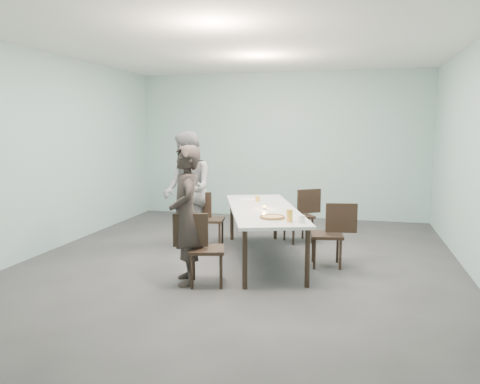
% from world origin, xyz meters
% --- Properties ---
extents(ground, '(7.00, 7.00, 0.00)m').
position_xyz_m(ground, '(0.00, 0.00, 0.00)').
color(ground, '#333335').
rests_on(ground, ground).
extents(room_shell, '(6.02, 7.02, 3.01)m').
position_xyz_m(room_shell, '(0.00, 0.00, 2.03)').
color(room_shell, '#91B7B4').
rests_on(room_shell, ground).
extents(table, '(1.67, 2.75, 0.75)m').
position_xyz_m(table, '(0.28, 0.23, 0.69)').
color(table, white).
rests_on(table, ground).
extents(chair_near_left, '(0.65, 0.52, 0.87)m').
position_xyz_m(chair_near_left, '(-0.25, -1.01, 0.50)').
color(chair_near_left, black).
rests_on(chair_near_left, ground).
extents(chair_far_left, '(0.64, 0.48, 0.87)m').
position_xyz_m(chair_far_left, '(-0.75, 0.75, 0.50)').
color(chair_far_left, black).
rests_on(chair_far_left, ground).
extents(chair_near_right, '(0.64, 0.48, 0.87)m').
position_xyz_m(chair_near_right, '(1.26, 0.14, 0.50)').
color(chair_near_right, black).
rests_on(chair_near_right, ground).
extents(chair_far_right, '(0.64, 0.58, 0.87)m').
position_xyz_m(chair_far_right, '(0.72, 1.44, 0.50)').
color(chair_far_right, black).
rests_on(chair_far_right, ground).
extents(diner_near, '(0.61, 0.72, 1.68)m').
position_xyz_m(diner_near, '(-0.43, -0.99, 0.84)').
color(diner_near, black).
rests_on(diner_near, ground).
extents(diner_far, '(1.11, 1.13, 1.83)m').
position_xyz_m(diner_far, '(-1.00, 0.63, 0.92)').
color(diner_far, slate).
rests_on(diner_far, ground).
extents(pizza, '(0.34, 0.34, 0.04)m').
position_xyz_m(pizza, '(0.54, -0.52, 0.77)').
color(pizza, white).
rests_on(pizza, table).
extents(side_plate, '(0.18, 0.18, 0.01)m').
position_xyz_m(side_plate, '(0.52, -0.31, 0.76)').
color(side_plate, white).
rests_on(side_plate, table).
extents(beer_glass, '(0.08, 0.08, 0.15)m').
position_xyz_m(beer_glass, '(0.78, -0.66, 0.82)').
color(beer_glass, gold).
rests_on(beer_glass, table).
extents(water_tumbler, '(0.08, 0.08, 0.09)m').
position_xyz_m(water_tumbler, '(0.92, -0.68, 0.80)').
color(water_tumbler, silver).
rests_on(water_tumbler, table).
extents(tealight, '(0.06, 0.06, 0.05)m').
position_xyz_m(tealight, '(0.32, 0.11, 0.77)').
color(tealight, silver).
rests_on(tealight, table).
extents(amber_tumbler, '(0.07, 0.07, 0.08)m').
position_xyz_m(amber_tumbler, '(0.08, 0.78, 0.79)').
color(amber_tumbler, gold).
rests_on(amber_tumbler, table).
extents(menu, '(0.35, 0.30, 0.01)m').
position_xyz_m(menu, '(-0.08, 0.94, 0.75)').
color(menu, silver).
rests_on(menu, table).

